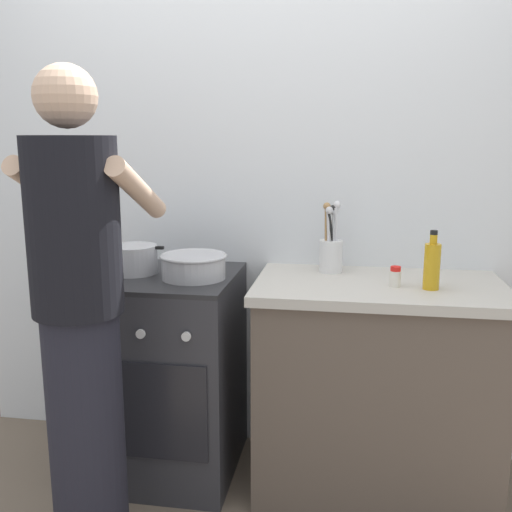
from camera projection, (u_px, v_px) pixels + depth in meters
name	position (u px, v px, depth m)	size (l,w,h in m)	color
ground	(240.00, 492.00, 2.44)	(6.00, 6.00, 0.00)	#6B5B4C
back_wall	(302.00, 187.00, 2.64)	(3.20, 0.10, 2.50)	silver
countertop	(375.00, 386.00, 2.40)	(1.00, 0.60, 0.90)	brown
stove_range	(168.00, 373.00, 2.55)	(0.60, 0.62, 0.90)	#2D2D33
pot	(134.00, 259.00, 2.47)	(0.27, 0.21, 0.12)	#B2B2B7
mixing_bowl	(194.00, 265.00, 2.38)	(0.28, 0.28, 0.10)	#B7B7BC
utensil_crock	(331.00, 249.00, 2.48)	(0.10, 0.10, 0.31)	silver
spice_bottle	(395.00, 277.00, 2.25)	(0.04, 0.04, 0.08)	silver
oil_bottle	(432.00, 265.00, 2.20)	(0.06, 0.06, 0.23)	gold
person	(81.00, 323.00, 1.93)	(0.41, 0.50, 1.70)	black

